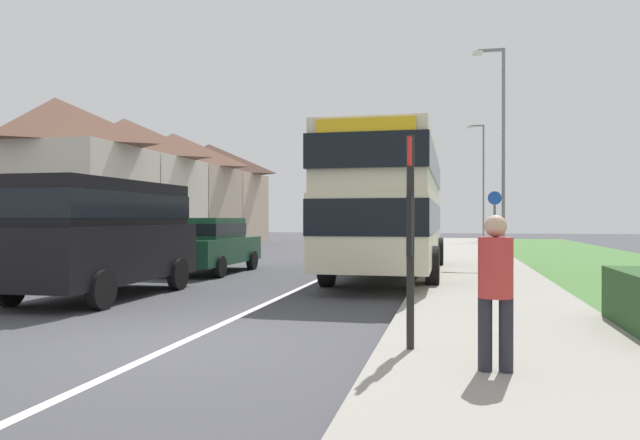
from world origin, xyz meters
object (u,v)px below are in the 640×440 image
at_px(bus_stop_sign, 410,227).
at_px(cycle_route_sign, 495,225).
at_px(parked_van_black, 102,229).
at_px(parked_car_dark_green, 209,243).
at_px(street_lamp_mid, 500,141).
at_px(double_decker_bus, 391,200).
at_px(pedestrian_at_stop, 496,285).
at_px(street_lamp_far, 482,175).

bearing_deg(bus_stop_sign, cycle_route_sign, 82.21).
distance_m(parked_van_black, parked_car_dark_green, 5.63).
height_order(parked_van_black, street_lamp_mid, street_lamp_mid).
xyz_separation_m(double_decker_bus, parked_car_dark_green, (-5.40, -0.17, -1.24)).
xyz_separation_m(parked_car_dark_green, pedestrian_at_stop, (7.52, -10.52, 0.07)).
bearing_deg(street_lamp_mid, pedestrian_at_stop, -94.45).
relative_size(bus_stop_sign, street_lamp_mid, 0.34).
xyz_separation_m(parked_car_dark_green, bus_stop_sign, (6.62, -9.66, 0.63)).
height_order(pedestrian_at_stop, bus_stop_sign, bus_stop_sign).
distance_m(double_decker_bus, pedestrian_at_stop, 10.95).
height_order(double_decker_bus, parked_van_black, double_decker_bus).
bearing_deg(parked_van_black, bus_stop_sign, -31.58).
bearing_deg(bus_stop_sign, double_decker_bus, 97.09).
relative_size(double_decker_bus, street_lamp_mid, 1.31).
bearing_deg(parked_car_dark_green, bus_stop_sign, -55.58).
distance_m(pedestrian_at_stop, cycle_route_sign, 14.18).
relative_size(parked_van_black, street_lamp_far, 0.61).
relative_size(parked_car_dark_green, pedestrian_at_stop, 2.63).
bearing_deg(street_lamp_mid, parked_van_black, -127.74).
height_order(parked_car_dark_green, street_lamp_far, street_lamp_far).
bearing_deg(pedestrian_at_stop, parked_car_dark_green, 125.55).
height_order(parked_car_dark_green, pedestrian_at_stop, pedestrian_at_stop).
bearing_deg(street_lamp_far, parked_car_dark_green, -109.44).
bearing_deg(pedestrian_at_stop, parked_van_black, 146.76).
xyz_separation_m(parked_van_black, bus_stop_sign, (6.59, -4.05, 0.12)).
bearing_deg(bus_stop_sign, parked_car_dark_green, 124.42).
xyz_separation_m(bus_stop_sign, cycle_route_sign, (1.82, 13.29, -0.11)).
distance_m(cycle_route_sign, street_lamp_far, 22.27).
relative_size(double_decker_bus, street_lamp_far, 1.26).
distance_m(parked_car_dark_green, bus_stop_sign, 11.73).
bearing_deg(parked_van_black, cycle_route_sign, 47.68).
xyz_separation_m(parked_van_black, street_lamp_mid, (8.75, 11.30, 3.01)).
bearing_deg(street_lamp_far, pedestrian_at_stop, -92.44).
bearing_deg(parked_car_dark_green, street_lamp_far, 70.56).
bearing_deg(street_lamp_mid, cycle_route_sign, -99.24).
relative_size(cycle_route_sign, street_lamp_far, 0.31).
distance_m(bus_stop_sign, cycle_route_sign, 13.41).
bearing_deg(pedestrian_at_stop, street_lamp_far, 87.56).
height_order(double_decker_bus, pedestrian_at_stop, double_decker_bus).
relative_size(parked_car_dark_green, street_lamp_far, 0.55).
distance_m(parked_car_dark_green, street_lamp_mid, 11.04).
height_order(bus_stop_sign, cycle_route_sign, bus_stop_sign).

